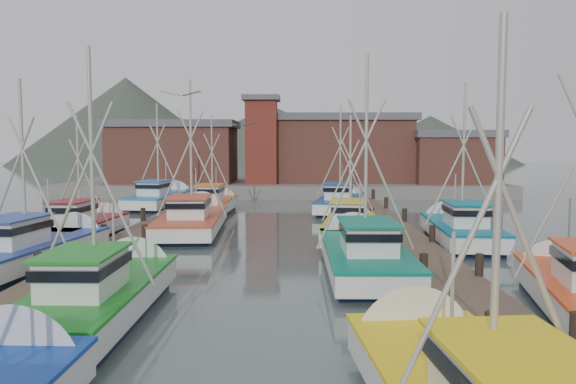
{
  "coord_description": "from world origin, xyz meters",
  "views": [
    {
      "loc": [
        1.4,
        -21.98,
        5.17
      ],
      "look_at": [
        0.97,
        7.39,
        2.6
      ],
      "focal_mm": 35.0,
      "sensor_mm": 36.0,
      "label": 1
    }
  ],
  "objects_px": {
    "boat_4": "(104,293)",
    "boat_8": "(194,220)",
    "lookout_tower": "(262,139)",
    "boat_12": "(214,205)"
  },
  "relations": [
    {
      "from": "lookout_tower",
      "to": "boat_8",
      "type": "height_order",
      "value": "lookout_tower"
    },
    {
      "from": "boat_4",
      "to": "boat_8",
      "type": "distance_m",
      "value": 15.89
    },
    {
      "from": "boat_12",
      "to": "lookout_tower",
      "type": "bearing_deg",
      "value": 82.03
    },
    {
      "from": "boat_4",
      "to": "boat_8",
      "type": "bearing_deg",
      "value": 90.81
    },
    {
      "from": "lookout_tower",
      "to": "boat_12",
      "type": "height_order",
      "value": "lookout_tower"
    },
    {
      "from": "boat_8",
      "to": "lookout_tower",
      "type": "bearing_deg",
      "value": 80.86
    },
    {
      "from": "boat_4",
      "to": "boat_12",
      "type": "distance_m",
      "value": 24.31
    },
    {
      "from": "boat_8",
      "to": "boat_4",
      "type": "bearing_deg",
      "value": -91.95
    },
    {
      "from": "lookout_tower",
      "to": "boat_4",
      "type": "height_order",
      "value": "lookout_tower"
    },
    {
      "from": "boat_4",
      "to": "lookout_tower",
      "type": "bearing_deg",
      "value": 86.56
    }
  ]
}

